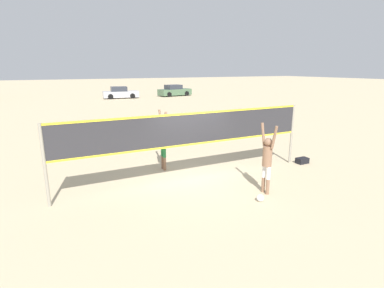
# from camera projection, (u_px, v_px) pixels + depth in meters

# --- Properties ---
(ground_plane) EXTENTS (200.00, 200.00, 0.00)m
(ground_plane) POSITION_uv_depth(u_px,v_px,m) (192.00, 180.00, 10.24)
(ground_plane) COLOR #C6B28C
(volleyball_net) EXTENTS (8.95, 0.09, 2.34)m
(volleyball_net) POSITION_uv_depth(u_px,v_px,m) (192.00, 132.00, 9.82)
(volleyball_net) COLOR gray
(volleyball_net) RESTS_ON ground_plane
(player_spiker) EXTENTS (0.28, 0.71, 2.15)m
(player_spiker) POSITION_uv_depth(u_px,v_px,m) (267.00, 158.00, 8.93)
(player_spiker) COLOR #8C664C
(player_spiker) RESTS_ON ground_plane
(player_blocker) EXTENTS (0.28, 0.72, 2.24)m
(player_blocker) POSITION_uv_depth(u_px,v_px,m) (163.00, 139.00, 11.07)
(player_blocker) COLOR #8C664C
(player_blocker) RESTS_ON ground_plane
(volleyball) EXTENTS (0.21, 0.21, 0.21)m
(volleyball) POSITION_uv_depth(u_px,v_px,m) (260.00, 198.00, 8.60)
(volleyball) COLOR white
(volleyball) RESTS_ON ground_plane
(gear_bag) EXTENTS (0.48, 0.31, 0.22)m
(gear_bag) POSITION_uv_depth(u_px,v_px,m) (302.00, 161.00, 12.05)
(gear_bag) COLOR black
(gear_bag) RESTS_ON ground_plane
(parked_car_near) EXTENTS (4.69, 2.37, 1.51)m
(parked_car_near) POSITION_uv_depth(u_px,v_px,m) (174.00, 91.00, 40.75)
(parked_car_near) COLOR #4C6B4C
(parked_car_near) RESTS_ON ground_plane
(parked_car_mid) EXTENTS (4.47, 2.19, 1.45)m
(parked_car_mid) POSITION_uv_depth(u_px,v_px,m) (120.00, 93.00, 37.59)
(parked_car_mid) COLOR #B7B7BC
(parked_car_mid) RESTS_ON ground_plane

